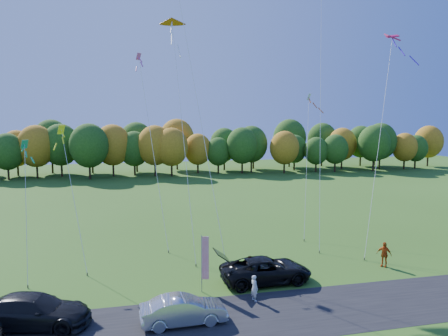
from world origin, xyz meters
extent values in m
plane|color=#2B5115|center=(0.00, 0.00, 0.00)|extent=(160.00, 160.00, 0.00)
cube|color=black|center=(0.00, -4.00, 0.01)|extent=(90.00, 6.00, 0.01)
imported|color=black|center=(1.56, 0.58, 0.83)|extent=(6.10, 3.00, 1.67)
imported|color=#B0B0B5|center=(-4.53, -3.93, 0.74)|extent=(4.57, 1.73, 1.49)
imported|color=black|center=(-12.10, -2.44, 0.84)|extent=(6.17, 3.63, 1.68)
imported|color=silver|center=(-0.06, -2.01, 0.78)|extent=(0.54, 0.66, 1.56)
imported|color=gray|center=(0.64, 1.09, 0.84)|extent=(1.02, 1.03, 1.68)
imported|color=#B94811|center=(10.88, 1.51, 0.91)|extent=(1.03, 1.10, 1.82)
cylinder|color=#999999|center=(-2.85, 0.00, 1.81)|extent=(0.06, 0.06, 3.61)
cube|color=red|center=(-2.63, -0.06, 2.17)|extent=(0.45, 0.14, 2.71)
cube|color=navy|center=(-2.63, -0.03, 3.17)|extent=(0.44, 0.13, 0.70)
cylinder|color=#4C3F33|center=(-0.53, 2.74, 0.10)|extent=(0.08, 0.08, 0.20)
cylinder|color=#4C3F33|center=(7.70, 5.46, 0.10)|extent=(0.08, 0.08, 0.20)
cylinder|color=#4C3F33|center=(-2.42, 4.63, 0.10)|extent=(0.08, 0.08, 0.20)
cone|color=#AF530A|center=(-2.76, 14.60, 19.37)|extent=(2.44, 1.86, 2.66)
cylinder|color=#4C3F33|center=(10.28, 3.10, 0.10)|extent=(0.08, 0.08, 0.20)
cube|color=#D11757|center=(16.77, 10.41, 18.00)|extent=(3.37, 1.17, 1.28)
cylinder|color=#4C3F33|center=(-9.98, 4.55, 0.10)|extent=(0.08, 0.08, 0.20)
cube|color=#FFF01A|center=(-11.93, 9.86, 9.85)|extent=(1.19, 1.19, 1.41)
cylinder|color=#4C3F33|center=(-13.50, 3.14, 0.10)|extent=(0.08, 0.08, 0.20)
cube|color=#168959|center=(-14.07, 7.26, 8.91)|extent=(1.03, 1.03, 1.22)
cylinder|color=#4C3F33|center=(7.88, 8.86, 0.10)|extent=(0.08, 0.08, 0.20)
cube|color=silver|center=(11.29, 16.09, 12.87)|extent=(1.11, 1.11, 1.32)
cylinder|color=#4C3F33|center=(-4.02, 8.34, 0.10)|extent=(0.08, 0.08, 0.20)
cube|color=#F95390|center=(-5.74, 15.12, 16.22)|extent=(1.05, 1.05, 1.24)
camera|label=1|loc=(-7.50, -25.66, 10.81)|focal=35.00mm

